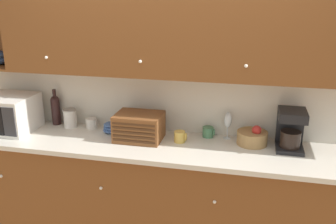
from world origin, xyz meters
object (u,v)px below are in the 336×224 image
at_px(bread_box, 139,127).
at_px(coffee_maker, 291,129).
at_px(storage_canister, 70,118).
at_px(mug, 208,132).
at_px(wine_bottle, 56,108).
at_px(microwave, 5,113).
at_px(mug_patterned_third, 180,137).
at_px(mug_blue_second, 92,123).
at_px(bowl_stack_on_counter, 111,127).
at_px(wine_glass, 228,121).
at_px(fruit_basket, 252,137).

xyz_separation_m(bread_box, coffee_maker, (1.21, 0.09, 0.05)).
relative_size(storage_canister, mug, 1.65).
distance_m(wine_bottle, mug, 1.43).
relative_size(microwave, bread_box, 1.31).
xyz_separation_m(mug_patterned_third, mug, (0.21, 0.17, -0.00)).
xyz_separation_m(storage_canister, mug, (1.26, 0.04, -0.04)).
xyz_separation_m(mug_blue_second, bowl_stack_on_counter, (0.22, -0.06, -0.00)).
bearing_deg(microwave, wine_glass, 6.87).
bearing_deg(fruit_basket, mug_patterned_third, -171.52).
xyz_separation_m(bowl_stack_on_counter, mug, (0.84, 0.09, -0.00)).
bearing_deg(mug_patterned_third, bread_box, -176.91).
distance_m(bowl_stack_on_counter, mug, 0.85).
height_order(bread_box, coffee_maker, coffee_maker).
xyz_separation_m(wine_bottle, bowl_stack_on_counter, (0.58, -0.09, -0.11)).
height_order(microwave, wine_bottle, wine_bottle).
xyz_separation_m(mug_blue_second, mug, (1.06, 0.02, -0.00)).
height_order(bowl_stack_on_counter, wine_glass, wine_glass).
xyz_separation_m(wine_glass, coffee_maker, (0.49, -0.10, 0.01)).
distance_m(mug_blue_second, bread_box, 0.53).
bearing_deg(bread_box, microwave, -177.77).
height_order(mug_patterned_third, fruit_basket, fruit_basket).
height_order(microwave, coffee_maker, coffee_maker).
bearing_deg(mug_blue_second, wine_glass, 1.15).
distance_m(microwave, mug, 1.80).
xyz_separation_m(microwave, storage_canister, (0.52, 0.19, -0.07)).
bearing_deg(coffee_maker, bread_box, -175.79).
bearing_deg(mug, fruit_basket, -12.10).
xyz_separation_m(bowl_stack_on_counter, mug_patterned_third, (0.63, -0.08, 0.00)).
bearing_deg(storage_canister, mug_blue_second, 6.27).
bearing_deg(wine_bottle, coffee_maker, -2.83).
distance_m(wine_bottle, bread_box, 0.89).
bearing_deg(coffee_maker, mug, 171.75).
distance_m(wine_bottle, mug_patterned_third, 1.23).
relative_size(storage_canister, bowl_stack_on_counter, 1.15).
bearing_deg(fruit_basket, mug, 167.90).
distance_m(bread_box, mug_patterned_third, 0.35).
distance_m(bowl_stack_on_counter, mug_patterned_third, 0.64).
bearing_deg(wine_bottle, bread_box, -12.48).
distance_m(mug_patterned_third, mug, 0.27).
bearing_deg(bowl_stack_on_counter, fruit_basket, 0.31).
relative_size(wine_bottle, mug_blue_second, 3.14).
relative_size(storage_canister, bread_box, 0.45).
distance_m(wine_bottle, fruit_basket, 1.79).
bearing_deg(microwave, bowl_stack_on_counter, 8.87).
xyz_separation_m(microwave, bowl_stack_on_counter, (0.94, 0.15, -0.11)).
relative_size(microwave, coffee_maker, 1.57).
bearing_deg(wine_bottle, storage_canister, -17.22).
height_order(mug_blue_second, bread_box, bread_box).
distance_m(storage_canister, bread_box, 0.71).
relative_size(wine_bottle, bread_box, 0.87).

